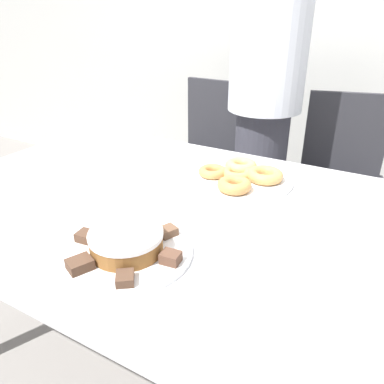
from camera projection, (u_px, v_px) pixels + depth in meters
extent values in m
plane|color=gray|center=(205.00, 380.00, 1.43)|extent=(12.00, 12.00, 0.00)
cube|color=beige|center=(341.00, 6.00, 2.14)|extent=(8.00, 0.05, 2.60)
cube|color=silver|center=(209.00, 217.00, 1.12)|extent=(1.90, 1.06, 0.03)
cylinder|color=silver|center=(102.00, 199.00, 2.04)|extent=(0.06, 0.06, 0.70)
cylinder|color=#383842|center=(257.00, 191.00, 1.96)|extent=(0.26, 0.26, 0.85)
cylinder|color=silver|center=(271.00, 33.00, 1.62)|extent=(0.34, 0.34, 0.67)
cylinder|color=black|center=(198.00, 231.00, 2.38)|extent=(0.44, 0.44, 0.01)
cylinder|color=#262626|center=(198.00, 200.00, 2.28)|extent=(0.06, 0.06, 0.44)
cube|color=#2D2D33|center=(199.00, 163.00, 2.18)|extent=(0.46, 0.46, 0.04)
cube|color=#2D2D33|center=(217.00, 116.00, 2.23)|extent=(0.40, 0.05, 0.42)
cylinder|color=black|center=(326.00, 269.00, 2.03)|extent=(0.44, 0.44, 0.01)
cylinder|color=#262626|center=(333.00, 234.00, 1.93)|extent=(0.06, 0.06, 0.44)
cube|color=#2D2D33|center=(341.00, 192.00, 1.82)|extent=(0.54, 0.54, 0.04)
cube|color=#2D2D33|center=(345.00, 134.00, 1.90)|extent=(0.39, 0.13, 0.42)
cylinder|color=white|center=(127.00, 252.00, 0.92)|extent=(0.32, 0.32, 0.01)
cylinder|color=white|center=(237.00, 178.00, 1.32)|extent=(0.39, 0.39, 0.01)
cylinder|color=brown|center=(127.00, 244.00, 0.91)|extent=(0.18, 0.18, 0.04)
cylinder|color=white|center=(126.00, 234.00, 0.89)|extent=(0.18, 0.18, 0.01)
cube|color=brown|center=(128.00, 222.00, 1.01)|extent=(0.06, 0.06, 0.03)
cube|color=#513828|center=(87.00, 236.00, 0.95)|extent=(0.05, 0.05, 0.02)
cube|color=#513828|center=(80.00, 264.00, 0.84)|extent=(0.06, 0.07, 0.02)
cube|color=#513828|center=(125.00, 278.00, 0.80)|extent=(0.06, 0.06, 0.02)
cube|color=brown|center=(171.00, 257.00, 0.87)|extent=(0.05, 0.04, 0.03)
cube|color=brown|center=(167.00, 231.00, 0.97)|extent=(0.05, 0.06, 0.02)
torus|color=tan|center=(237.00, 173.00, 1.31)|extent=(0.11, 0.11, 0.03)
torus|color=#D18E4C|center=(234.00, 185.00, 1.21)|extent=(0.11, 0.11, 0.04)
torus|color=tan|center=(265.00, 175.00, 1.29)|extent=(0.13, 0.13, 0.04)
torus|color=#E5AD66|center=(241.00, 166.00, 1.37)|extent=(0.12, 0.12, 0.04)
torus|color=#D18E4C|center=(213.00, 171.00, 1.33)|extent=(0.10, 0.10, 0.03)
cube|color=white|center=(41.00, 188.00, 1.25)|extent=(0.13, 0.11, 0.01)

